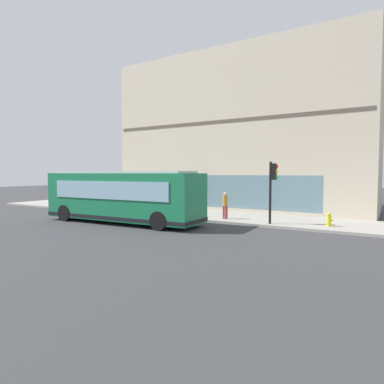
# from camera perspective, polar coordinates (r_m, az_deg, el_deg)

# --- Properties ---
(ground) EXTENTS (120.00, 120.00, 0.00)m
(ground) POSITION_cam_1_polar(r_m,az_deg,el_deg) (18.54, -4.98, -5.93)
(ground) COLOR #38383A
(sidewalk_curb) EXTENTS (4.88, 40.00, 0.15)m
(sidewalk_curb) POSITION_cam_1_polar(r_m,az_deg,el_deg) (22.73, 2.61, -4.02)
(sidewalk_curb) COLOR #9E9991
(sidewalk_curb) RESTS_ON ground
(building_corner) EXTENTS (7.80, 20.06, 12.28)m
(building_corner) POSITION_cam_1_polar(r_m,az_deg,el_deg) (28.42, 8.89, 9.65)
(building_corner) COLOR beige
(building_corner) RESTS_ON ground
(city_bus_nearside) EXTENTS (2.98, 10.14, 3.07)m
(city_bus_nearside) POSITION_cam_1_polar(r_m,az_deg,el_deg) (20.11, -11.89, -0.81)
(city_bus_nearside) COLOR #197247
(city_bus_nearside) RESTS_ON ground
(traffic_light_near_corner) EXTENTS (0.32, 0.49, 3.44)m
(traffic_light_near_corner) POSITION_cam_1_polar(r_m,az_deg,el_deg) (18.78, 13.68, 1.91)
(traffic_light_near_corner) COLOR black
(traffic_light_near_corner) RESTS_ON sidewalk_curb
(fire_hydrant) EXTENTS (0.35, 0.35, 0.74)m
(fire_hydrant) POSITION_cam_1_polar(r_m,az_deg,el_deg) (19.03, 22.44, -4.38)
(fire_hydrant) COLOR gold
(fire_hydrant) RESTS_ON sidewalk_curb
(pedestrian_near_building_entrance) EXTENTS (0.32, 0.32, 1.63)m
(pedestrian_near_building_entrance) POSITION_cam_1_polar(r_m,az_deg,el_deg) (20.49, 5.71, -2.00)
(pedestrian_near_building_entrance) COLOR #B23338
(pedestrian_near_building_entrance) RESTS_ON sidewalk_curb
(pedestrian_walking_along_curb) EXTENTS (0.32, 0.32, 1.82)m
(pedestrian_walking_along_curb) POSITION_cam_1_polar(r_m,az_deg,el_deg) (26.11, -4.91, -0.58)
(pedestrian_walking_along_curb) COLOR black
(pedestrian_walking_along_curb) RESTS_ON sidewalk_curb
(newspaper_vending_box) EXTENTS (0.44, 0.43, 0.90)m
(newspaper_vending_box) POSITION_cam_1_polar(r_m,az_deg,el_deg) (24.59, -0.97, -2.22)
(newspaper_vending_box) COLOR #BF3F19
(newspaper_vending_box) RESTS_ON sidewalk_curb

